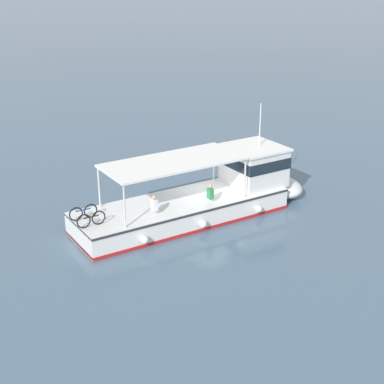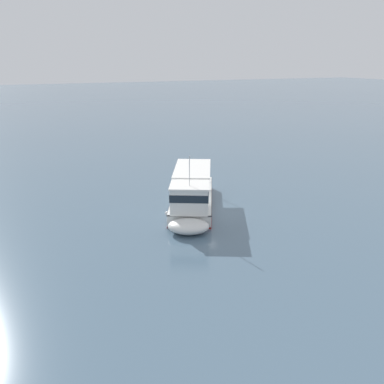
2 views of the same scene
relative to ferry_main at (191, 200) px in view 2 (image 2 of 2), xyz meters
name	(u,v)px [view 2 (image 2 of 2)]	position (x,y,z in m)	size (l,w,h in m)	color
ground_plane	(198,213)	(-0.48, -0.37, -1.01)	(400.00, 400.00, 0.00)	slate
ferry_main	(191,200)	(0.00, 0.00, 0.00)	(12.70, 8.61, 5.32)	white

